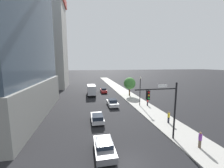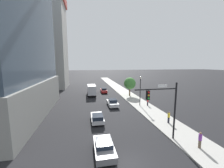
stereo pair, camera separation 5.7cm
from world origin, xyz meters
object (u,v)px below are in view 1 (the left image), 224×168
at_px(traffic_light_pole, 164,102).
at_px(car_red, 104,90).
at_px(car_gray, 104,147).
at_px(pedestrian_red_shirt, 147,102).
at_px(construction_building, 43,38).
at_px(pedestrian_yellow_shirt, 169,117).
at_px(car_silver, 97,118).
at_px(car_white, 112,103).
at_px(pedestrian_purple_shirt, 200,140).
at_px(street_tree, 130,83).
at_px(box_truck, 91,89).
at_px(street_lamp, 140,87).

height_order(traffic_light_pole, car_red, traffic_light_pole).
relative_size(traffic_light_pole, car_gray, 1.61).
distance_m(car_gray, pedestrian_red_shirt, 18.28).
distance_m(construction_building, car_gray, 49.98).
relative_size(pedestrian_red_shirt, pedestrian_yellow_shirt, 0.92).
height_order(car_silver, pedestrian_yellow_shirt, pedestrian_yellow_shirt).
distance_m(car_red, car_white, 14.53).
height_order(traffic_light_pole, car_white, traffic_light_pole).
height_order(car_gray, pedestrian_purple_shirt, pedestrian_purple_shirt).
xyz_separation_m(street_tree, car_white, (-6.58, -8.38, -2.87)).
bearing_deg(car_gray, car_white, 75.88).
bearing_deg(construction_building, box_truck, -45.16).
xyz_separation_m(construction_building, car_gray, (16.39, -43.75, -17.77)).
bearing_deg(pedestrian_purple_shirt, car_white, 110.08).
xyz_separation_m(street_tree, car_silver, (-10.54, -16.17, -2.92)).
bearing_deg(box_truck, car_gray, -90.00).
relative_size(traffic_light_pole, box_truck, 0.93).
height_order(traffic_light_pole, box_truck, traffic_light_pole).
xyz_separation_m(street_lamp, car_silver, (-9.78, -6.75, -3.46)).
relative_size(traffic_light_pole, car_white, 1.48).
bearing_deg(street_lamp, construction_building, 132.00).
relative_size(street_lamp, car_red, 1.35).
relative_size(street_lamp, car_white, 1.35).
distance_m(car_red, pedestrian_yellow_shirt, 25.84).
bearing_deg(street_tree, construction_building, 143.89).
height_order(pedestrian_yellow_shirt, pedestrian_purple_shirt, pedestrian_purple_shirt).
relative_size(traffic_light_pole, street_lamp, 1.10).
height_order(construction_building, box_truck, construction_building).
xyz_separation_m(traffic_light_pole, pedestrian_purple_shirt, (3.07, -2.26, -3.66)).
relative_size(car_red, car_gray, 1.08).
relative_size(car_red, box_truck, 0.63).
height_order(street_lamp, pedestrian_red_shirt, street_lamp).
height_order(box_truck, pedestrian_red_shirt, box_truck).
relative_size(construction_building, box_truck, 5.75).
height_order(traffic_light_pole, street_tree, traffic_light_pole).
distance_m(street_lamp, car_white, 6.83).
xyz_separation_m(construction_building, pedestrian_yellow_shirt, (26.99, -38.46, -17.42)).
height_order(car_silver, pedestrian_red_shirt, pedestrian_red_shirt).
xyz_separation_m(street_lamp, street_tree, (0.76, 9.42, -0.54)).
relative_size(street_tree, pedestrian_purple_shirt, 2.89).
distance_m(traffic_light_pole, pedestrian_yellow_shirt, 6.59).
relative_size(construction_building, street_tree, 8.18).
bearing_deg(car_gray, box_truck, 90.00).
relative_size(car_white, pedestrian_red_shirt, 2.83).
relative_size(box_truck, pedestrian_purple_shirt, 4.11).
distance_m(street_lamp, car_gray, 17.98).
bearing_deg(car_gray, construction_building, 110.54).
relative_size(street_tree, car_red, 1.12).
xyz_separation_m(street_lamp, pedestrian_red_shirt, (1.61, -0.39, -3.20)).
xyz_separation_m(pedestrian_red_shirt, pedestrian_purple_shirt, (-1.27, -15.44, 0.09)).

